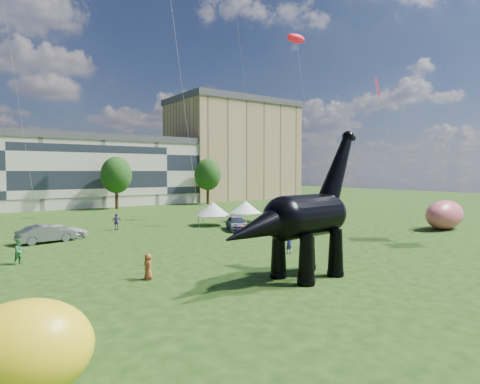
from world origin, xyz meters
TOP-DOWN VIEW (x-y plane):
  - ground at (0.00, 0.00)m, footprint 220.00×220.00m
  - terrace_row at (-8.00, 62.00)m, footprint 78.00×11.00m
  - apartment_block at (40.00, 65.00)m, footprint 28.00×18.00m
  - tree_mid_right at (8.00, 53.00)m, footprint 5.20×5.20m
  - tree_far_right at (26.00, 53.00)m, footprint 5.20×5.20m
  - dinosaur_sculpture at (2.85, 2.49)m, footprint 11.70×3.65m
  - car_grey at (-7.61, 24.54)m, footprint 5.15×2.49m
  - car_white at (-6.24, 25.81)m, footprint 5.21×2.79m
  - car_dark at (10.83, 20.90)m, footprint 3.89×5.35m
  - gazebo_near at (10.67, 25.79)m, footprint 5.07×5.07m
  - gazebo_far at (15.86, 26.32)m, footprint 4.56×4.56m
  - inflatable_pink at (30.14, 8.28)m, footprint 6.74×3.87m
  - inflatable_yellow at (-12.52, -2.38)m, footprint 4.20×3.54m
  - visitors at (1.26, 15.56)m, footprint 51.97×43.43m

SIDE VIEW (x-z plane):
  - ground at x=0.00m, z-range 0.00..0.00m
  - car_white at x=-6.24m, z-range 0.00..1.39m
  - car_dark at x=10.83m, z-range 0.00..1.44m
  - car_grey at x=-7.61m, z-range 0.00..1.63m
  - visitors at x=1.26m, z-range -0.05..1.81m
  - inflatable_yellow at x=-12.52m, z-range 0.00..2.84m
  - inflatable_pink at x=30.14m, z-range 0.00..3.22m
  - gazebo_far at x=15.86m, z-range 0.54..3.21m
  - gazebo_near at x=10.67m, z-range 0.56..3.35m
  - dinosaur_sculpture at x=2.85m, z-range -1.17..8.36m
  - terrace_row at x=-8.00m, z-range 0.00..12.00m
  - tree_mid_right at x=8.00m, z-range 1.57..11.01m
  - tree_far_right at x=26.00m, z-range 1.57..11.01m
  - apartment_block at x=40.00m, z-range 0.00..22.00m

